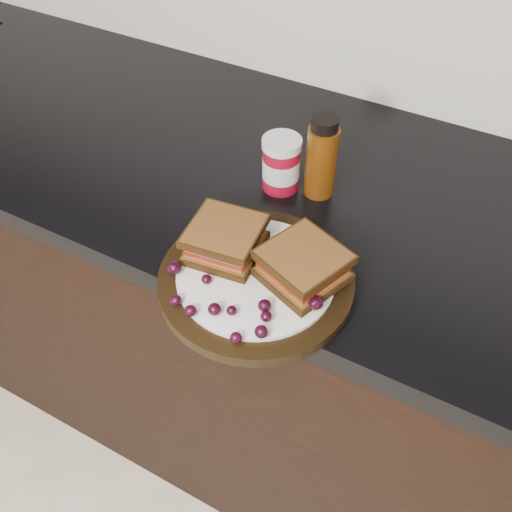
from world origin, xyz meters
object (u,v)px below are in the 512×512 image
(plate, at_px, (256,281))
(oil_bottle, at_px, (322,157))
(condiment_jar, at_px, (281,164))
(sandwich_left, at_px, (225,239))

(plate, distance_m, oil_bottle, 0.24)
(condiment_jar, bearing_deg, oil_bottle, 17.29)
(plate, relative_size, condiment_jar, 2.93)
(sandwich_left, bearing_deg, plate, -23.76)
(plate, bearing_deg, sandwich_left, 163.01)
(condiment_jar, bearing_deg, plate, -72.31)
(sandwich_left, distance_m, oil_bottle, 0.22)
(sandwich_left, bearing_deg, oil_bottle, 69.03)
(condiment_jar, height_order, oil_bottle, oil_bottle)
(sandwich_left, height_order, oil_bottle, oil_bottle)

